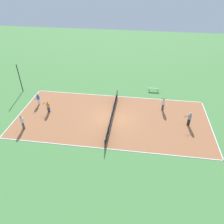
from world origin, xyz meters
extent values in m
plane|color=#518E47|center=(0.00, 0.00, 0.00)|extent=(80.00, 80.00, 0.00)
cube|color=#AD6B42|center=(0.00, 0.00, 0.01)|extent=(10.30, 22.37, 0.02)
cube|color=white|center=(-5.10, 0.00, 0.02)|extent=(0.10, 22.37, 0.00)
cube|color=white|center=(5.10, 0.00, 0.02)|extent=(0.10, 22.37, 0.00)
cube|color=white|center=(0.00, -11.13, 0.02)|extent=(10.30, 0.10, 0.00)
cube|color=white|center=(0.00, 11.13, 0.02)|extent=(10.30, 0.10, 0.00)
cube|color=white|center=(0.00, 0.00, 0.02)|extent=(10.30, 0.10, 0.00)
cylinder|color=black|center=(-5.00, 0.00, 0.57)|extent=(0.10, 0.10, 1.09)
cylinder|color=black|center=(5.00, 0.00, 0.57)|extent=(0.10, 0.10, 1.09)
cube|color=black|center=(0.00, 0.00, 0.54)|extent=(10.00, 0.03, 1.04)
cube|color=white|center=(0.00, 0.00, 1.04)|extent=(10.00, 0.04, 0.06)
cube|color=#4C8C4C|center=(7.27, -4.90, 0.43)|extent=(0.36, 1.50, 0.04)
cylinder|color=#4C4C51|center=(7.27, -5.50, 0.21)|extent=(0.08, 0.08, 0.41)
cylinder|color=#4C4C51|center=(7.27, -4.30, 0.21)|extent=(0.08, 0.08, 0.41)
cube|color=#4C4C51|center=(2.56, -5.92, 0.44)|extent=(0.30, 0.26, 0.84)
cylinder|color=white|center=(2.56, -5.92, 1.16)|extent=(0.45, 0.45, 0.59)
sphere|color=#A87A56|center=(2.56, -5.92, 1.58)|extent=(0.25, 0.25, 0.25)
cylinder|color=#262626|center=(2.86, -5.84, 1.31)|extent=(0.28, 0.11, 0.03)
torus|color=black|center=(3.13, -5.76, 1.31)|extent=(0.38, 0.38, 0.02)
cube|color=white|center=(1.76, 9.70, 0.40)|extent=(0.26, 0.21, 0.75)
cylinder|color=blue|center=(1.76, 9.70, 1.04)|extent=(0.38, 0.38, 0.53)
sphere|color=tan|center=(1.76, 9.70, 1.42)|extent=(0.23, 0.23, 0.23)
cylinder|color=#262626|center=(1.44, 9.69, 1.17)|extent=(0.28, 0.04, 0.03)
torus|color=black|center=(1.16, 9.68, 1.17)|extent=(0.32, 0.32, 0.02)
cube|color=black|center=(-0.10, -8.62, 0.45)|extent=(0.28, 0.31, 0.85)
cylinder|color=gray|center=(-0.10, -8.62, 1.17)|extent=(0.47, 0.47, 0.59)
sphere|color=beige|center=(-0.10, -8.62, 1.59)|extent=(0.25, 0.25, 0.25)
cylinder|color=#262626|center=(-0.22, -8.33, 1.32)|extent=(0.13, 0.27, 0.03)
torus|color=black|center=(-0.33, -8.07, 1.32)|extent=(0.40, 0.40, 0.02)
cube|color=navy|center=(0.23, 7.78, 0.39)|extent=(0.25, 0.29, 0.73)
cylinder|color=orange|center=(0.23, 7.78, 1.00)|extent=(0.43, 0.43, 0.51)
sphere|color=#A87A56|center=(0.23, 7.78, 1.37)|extent=(0.22, 0.22, 0.22)
cylinder|color=#262626|center=(0.29, 8.09, 1.13)|extent=(0.09, 0.28, 0.03)
torus|color=black|center=(0.35, 8.37, 1.13)|extent=(0.36, 0.36, 0.02)
cube|color=#4C4C51|center=(-3.23, 9.33, 0.44)|extent=(0.32, 0.32, 0.84)
cylinder|color=silver|center=(-3.23, 9.33, 1.16)|extent=(0.51, 0.51, 0.59)
sphere|color=#A87A56|center=(-3.23, 9.33, 1.58)|extent=(0.25, 0.25, 0.25)
sphere|color=#CCE033|center=(-3.97, 9.81, 0.06)|extent=(0.07, 0.07, 0.07)
sphere|color=#CCE033|center=(-0.19, 2.59, 0.06)|extent=(0.07, 0.07, 0.07)
cylinder|color=black|center=(4.66, 13.38, 2.00)|extent=(0.12, 0.12, 4.00)
camera|label=1|loc=(-20.40, -2.86, 15.14)|focal=35.00mm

